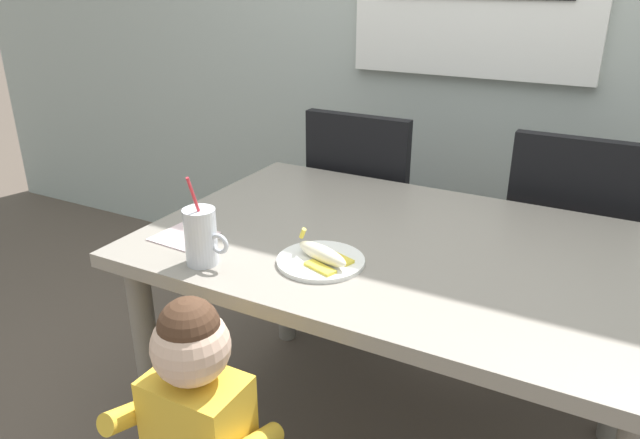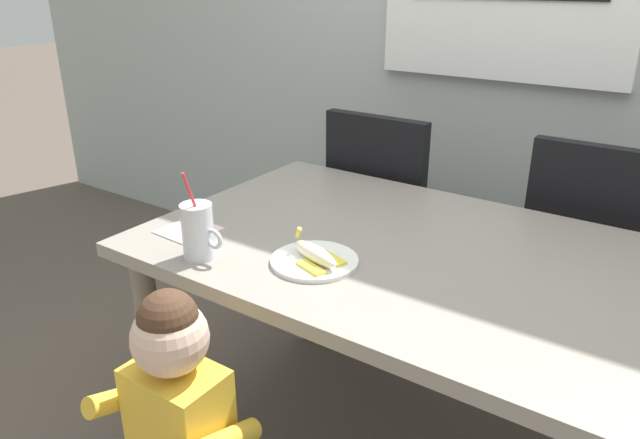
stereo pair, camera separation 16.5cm
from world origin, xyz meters
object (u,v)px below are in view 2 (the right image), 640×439
toddler_standing (178,412)px  peeled_banana (316,255)px  dining_table (399,276)px  snack_plate (315,261)px  dining_chair_right (590,255)px  paper_napkin (188,230)px  milk_cup (198,234)px  dining_chair_left (387,212)px

toddler_standing → peeled_banana: (0.09, 0.42, 0.26)m
dining_table → snack_plate: size_ratio=6.18×
dining_table → snack_plate: snack_plate is taller
snack_plate → peeled_banana: bearing=-41.8°
dining_table → peeled_banana: size_ratio=8.12×
dining_table → dining_chair_right: size_ratio=1.48×
dining_chair_right → paper_napkin: bearing=45.8°
dining_table → peeled_banana: bearing=-117.8°
dining_table → paper_napkin: size_ratio=9.48×
toddler_standing → milk_cup: bearing=123.8°
dining_chair_left → snack_plate: dining_chair_left is taller
dining_chair_right → toddler_standing: dining_chair_right is taller
dining_chair_left → snack_plate: bearing=106.3°
dining_chair_left → snack_plate: size_ratio=4.17×
snack_plate → paper_napkin: size_ratio=1.53×
milk_cup → dining_chair_right: bearing=53.6°
toddler_standing → peeled_banana: toddler_standing is taller
dining_table → paper_napkin: (-0.56, -0.27, 0.10)m
paper_napkin → snack_plate: bearing=5.5°
dining_chair_right → toddler_standing: bearing=66.1°
dining_table → milk_cup: size_ratio=5.72×
dining_chair_left → dining_chair_right: size_ratio=1.00×
dining_chair_left → milk_cup: bearing=89.4°
dining_chair_left → snack_plate: 0.95m
dining_chair_right → milk_cup: size_ratio=3.87×
dining_chair_right → paper_napkin: dining_chair_right is taller
peeled_banana → paper_napkin: peeled_banana is taller
dining_table → dining_chair_right: (0.38, 0.70, -0.11)m
milk_cup → dining_table: bearing=42.5°
dining_chair_left → paper_napkin: (-0.16, -0.93, 0.21)m
dining_chair_right → snack_plate: (-0.52, -0.93, 0.21)m
toddler_standing → milk_cup: (-0.19, 0.28, 0.29)m
dining_chair_left → peeled_banana: size_ratio=5.48×
dining_chair_left → toddler_standing: dining_chair_left is taller
dining_chair_left → peeled_banana: bearing=106.7°
snack_plate → dining_chair_left: bearing=106.3°
dining_table → snack_plate: (-0.13, -0.23, 0.10)m
milk_cup → paper_napkin: bearing=145.7°
dining_chair_left → paper_napkin: 0.96m
milk_cup → paper_napkin: 0.20m
paper_napkin → dining_chair_right: bearing=45.8°
dining_chair_right → peeled_banana: bearing=61.5°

